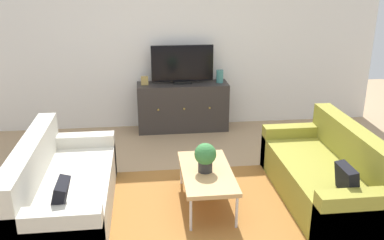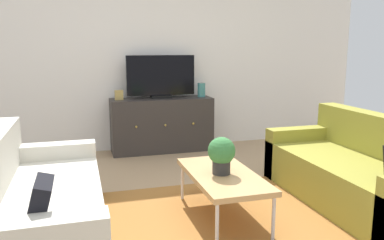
{
  "view_description": "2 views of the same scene",
  "coord_description": "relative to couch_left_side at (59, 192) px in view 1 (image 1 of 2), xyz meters",
  "views": [
    {
      "loc": [
        -0.54,
        -4.02,
        2.39
      ],
      "look_at": [
        0.0,
        0.59,
        0.74
      ],
      "focal_mm": 39.52,
      "sensor_mm": 36.0,
      "label": 1
    },
    {
      "loc": [
        -1.05,
        -2.99,
        1.44
      ],
      "look_at": [
        0.0,
        0.59,
        0.74
      ],
      "focal_mm": 36.51,
      "sensor_mm": 36.0,
      "label": 2
    }
  ],
  "objects": [
    {
      "name": "mantel_clock",
      "position": [
        0.91,
        2.37,
        0.54
      ],
      "size": [
        0.11,
        0.07,
        0.13
      ],
      "primitive_type": "cube",
      "color": "tan",
      "rests_on": "tv_console"
    },
    {
      "name": "couch_right_side",
      "position": [
        2.87,
        0.0,
        0.0
      ],
      "size": [
        0.86,
        1.87,
        0.81
      ],
      "color": "olive",
      "rests_on": "ground_plane"
    },
    {
      "name": "couch_left_side",
      "position": [
        0.0,
        0.0,
        0.0
      ],
      "size": [
        0.86,
        1.87,
        0.81
      ],
      "color": "beige",
      "rests_on": "ground_plane"
    },
    {
      "name": "tv_console",
      "position": [
        1.49,
        2.37,
        0.1
      ],
      "size": [
        1.4,
        0.47,
        0.75
      ],
      "color": "#332D2B",
      "rests_on": "ground_plane"
    },
    {
      "name": "area_rug",
      "position": [
        1.44,
        -0.05,
        -0.27
      ],
      "size": [
        2.5,
        1.9,
        0.01
      ],
      "primitive_type": "cube",
      "color": "#9E662D",
      "rests_on": "ground_plane"
    },
    {
      "name": "ground_plane",
      "position": [
        1.44,
        0.1,
        -0.27
      ],
      "size": [
        10.0,
        10.0,
        0.0
      ],
      "primitive_type": "plane",
      "color": "tan"
    },
    {
      "name": "glass_vase",
      "position": [
        2.07,
        2.37,
        0.57
      ],
      "size": [
        0.11,
        0.11,
        0.2
      ],
      "primitive_type": "cylinder",
      "color": "teal",
      "rests_on": "tv_console"
    },
    {
      "name": "potted_plant",
      "position": [
        1.5,
        0.04,
        0.3
      ],
      "size": [
        0.23,
        0.23,
        0.31
      ],
      "color": "#2D2D2D",
      "rests_on": "coffee_table"
    },
    {
      "name": "flat_screen_tv",
      "position": [
        1.49,
        2.39,
        0.76
      ],
      "size": [
        0.94,
        0.16,
        0.59
      ],
      "color": "black",
      "rests_on": "tv_console"
    },
    {
      "name": "coffee_table",
      "position": [
        1.52,
        0.05,
        0.1
      ],
      "size": [
        0.53,
        1.05,
        0.4
      ],
      "color": "tan",
      "rests_on": "ground_plane"
    },
    {
      "name": "wall_back",
      "position": [
        1.44,
        2.65,
        1.08
      ],
      "size": [
        6.4,
        0.12,
        2.7
      ],
      "primitive_type": "cube",
      "color": "white",
      "rests_on": "ground_plane"
    }
  ]
}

